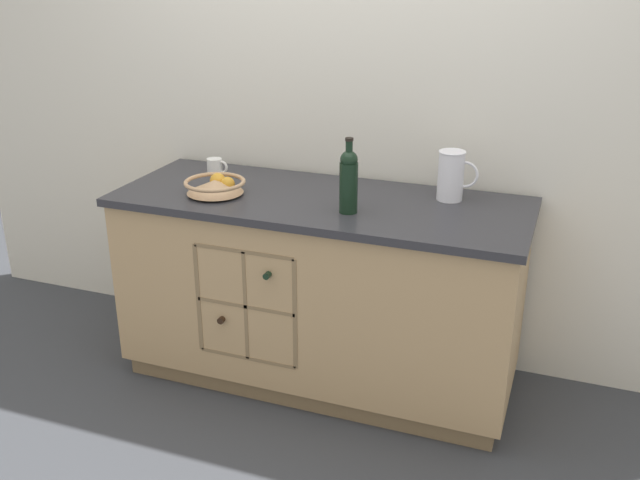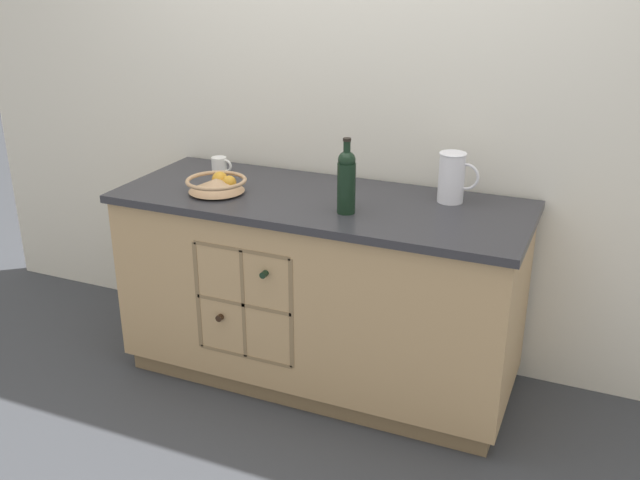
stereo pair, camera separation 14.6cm
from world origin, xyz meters
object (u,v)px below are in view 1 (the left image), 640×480
(white_pitcher, at_px, (452,175))
(ceramic_mug, at_px, (215,167))
(fruit_bowl, at_px, (216,185))
(standing_wine_bottle, at_px, (349,180))

(white_pitcher, height_order, ceramic_mug, white_pitcher)
(fruit_bowl, bearing_deg, ceramic_mug, 118.47)
(standing_wine_bottle, bearing_deg, ceramic_mug, 159.37)
(white_pitcher, bearing_deg, fruit_bowl, -163.86)
(fruit_bowl, relative_size, white_pitcher, 1.26)
(white_pitcher, bearing_deg, standing_wine_bottle, -139.78)
(standing_wine_bottle, bearing_deg, white_pitcher, 40.22)
(fruit_bowl, xyz_separation_m, standing_wine_bottle, (0.62, -0.02, 0.10))
(ceramic_mug, bearing_deg, standing_wine_bottle, -20.63)
(fruit_bowl, height_order, white_pitcher, white_pitcher)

